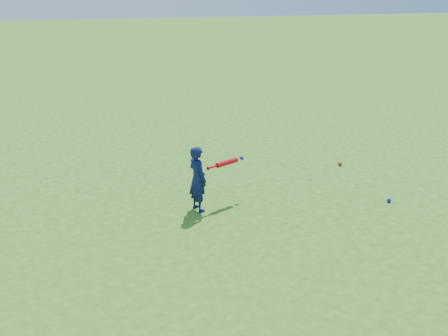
% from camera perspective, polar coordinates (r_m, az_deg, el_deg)
% --- Properties ---
extents(ground, '(80.00, 80.00, 0.00)m').
position_cam_1_polar(ground, '(7.44, -4.12, -4.26)').
color(ground, '#326B19').
rests_on(ground, ground).
extents(child, '(0.34, 0.41, 0.96)m').
position_cam_1_polar(child, '(7.10, -3.04, -1.25)').
color(child, '#0F1546').
rests_on(child, ground).
extents(ground_ball_red, '(0.07, 0.07, 0.07)m').
position_cam_1_polar(ground_ball_red, '(9.21, 13.12, 0.45)').
color(ground_ball_red, red).
rests_on(ground_ball_red, ground).
extents(ground_ball_blue, '(0.06, 0.06, 0.06)m').
position_cam_1_polar(ground_ball_blue, '(7.90, 18.34, -3.52)').
color(ground_ball_blue, '#0C10CD').
rests_on(ground_ball_blue, ground).
extents(bat_swing, '(0.64, 0.35, 0.08)m').
position_cam_1_polar(bat_swing, '(7.34, 0.46, 0.66)').
color(bat_swing, red).
rests_on(bat_swing, ground).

